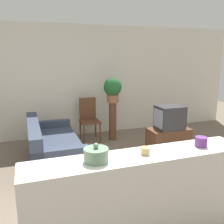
# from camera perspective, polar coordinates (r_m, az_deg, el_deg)

# --- Properties ---
(ground_plane) EXTENTS (14.00, 14.00, 0.00)m
(ground_plane) POSITION_cam_1_polar(r_m,az_deg,el_deg) (3.47, 2.53, -21.84)
(ground_plane) COLOR #756656
(wall_back) EXTENTS (9.00, 0.06, 2.70)m
(wall_back) POSITION_cam_1_polar(r_m,az_deg,el_deg) (6.20, -9.33, 6.87)
(wall_back) COLOR silver
(wall_back) RESTS_ON ground_plane
(couch) EXTENTS (0.90, 1.91, 0.79)m
(couch) POSITION_cam_1_polar(r_m,az_deg,el_deg) (4.85, -13.55, -7.98)
(couch) COLOR #384256
(couch) RESTS_ON ground_plane
(tv_stand) EXTENTS (0.89, 0.46, 0.45)m
(tv_stand) POSITION_cam_1_polar(r_m,az_deg,el_deg) (5.52, 12.81, -5.97)
(tv_stand) COLOR brown
(tv_stand) RESTS_ON ground_plane
(television) EXTENTS (0.56, 0.44, 0.49)m
(television) POSITION_cam_1_polar(r_m,az_deg,el_deg) (5.39, 13.00, -1.21)
(television) COLOR #333338
(television) RESTS_ON tv_stand
(wooden_chair) EXTENTS (0.44, 0.44, 1.00)m
(wooden_chair) POSITION_cam_1_polar(r_m,az_deg,el_deg) (5.92, -5.29, -1.21)
(wooden_chair) COLOR brown
(wooden_chair) RESTS_ON ground_plane
(plant_stand) EXTENTS (0.17, 0.17, 0.91)m
(plant_stand) POSITION_cam_1_polar(r_m,az_deg,el_deg) (5.91, 0.14, -2.08)
(plant_stand) COLOR brown
(plant_stand) RESTS_ON ground_plane
(potted_plant) EXTENTS (0.42, 0.42, 0.56)m
(potted_plant) POSITION_cam_1_polar(r_m,az_deg,el_deg) (5.76, 0.15, 5.33)
(potted_plant) COLOR #8E5B3D
(potted_plant) RESTS_ON plant_stand
(foreground_counter) EXTENTS (2.44, 0.44, 0.97)m
(foreground_counter) POSITION_cam_1_polar(r_m,az_deg,el_deg) (2.86, 6.30, -18.73)
(foreground_counter) COLOR silver
(foreground_counter) RESTS_ON ground_plane
(decorative_bowl) EXTENTS (0.24, 0.24, 0.19)m
(decorative_bowl) POSITION_cam_1_polar(r_m,az_deg,el_deg) (2.45, -3.66, -9.71)
(decorative_bowl) COLOR gray
(decorative_bowl) RESTS_ON foreground_counter
(candle_jar) EXTENTS (0.10, 0.10, 0.08)m
(candle_jar) POSITION_cam_1_polar(r_m,az_deg,el_deg) (2.64, 7.63, -8.77)
(candle_jar) COLOR tan
(candle_jar) RESTS_ON foreground_counter
(coffee_tin) EXTENTS (0.14, 0.14, 0.11)m
(coffee_tin) POSITION_cam_1_polar(r_m,az_deg,el_deg) (3.00, 19.66, -6.41)
(coffee_tin) COLOR #66337F
(coffee_tin) RESTS_ON foreground_counter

